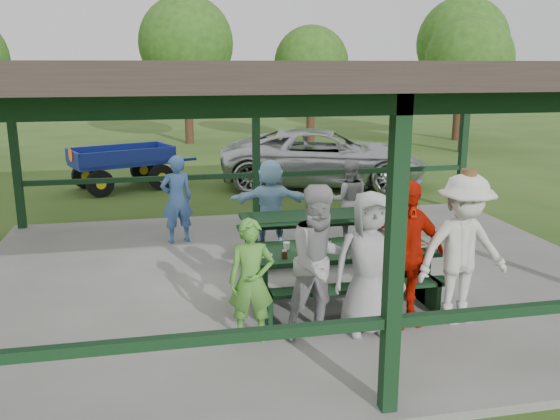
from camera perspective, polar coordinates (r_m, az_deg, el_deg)
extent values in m
plane|color=#2B4C17|center=(9.39, 1.60, -6.80)|extent=(90.00, 90.00, 0.00)
cube|color=slate|center=(9.37, 1.60, -6.51)|extent=(10.00, 8.00, 0.10)
cube|color=black|center=(5.44, 10.93, -4.76)|extent=(0.15, 0.15, 3.00)
cube|color=black|center=(12.77, -24.16, 4.95)|extent=(0.15, 0.15, 3.00)
cube|color=black|center=(12.63, -2.31, 6.07)|extent=(0.15, 0.15, 3.00)
cube|color=black|center=(14.22, 17.27, 6.33)|extent=(0.15, 0.15, 3.00)
cube|color=black|center=(5.30, -14.82, -12.55)|extent=(4.65, 0.10, 0.10)
cube|color=black|center=(12.57, -13.16, 2.90)|extent=(4.65, 0.10, 0.10)
cube|color=black|center=(13.32, 7.97, 3.74)|extent=(4.65, 0.10, 0.10)
cube|color=black|center=(5.17, 11.64, 10.10)|extent=(9.80, 0.15, 0.20)
cube|color=black|center=(12.52, -2.37, 12.43)|extent=(9.80, 0.15, 0.20)
cube|color=#2C2420|center=(8.79, 1.75, 13.25)|extent=(10.60, 8.60, 0.24)
cube|color=black|center=(8.12, 5.97, -4.11)|extent=(2.60, 0.75, 0.06)
cube|color=black|center=(7.72, 7.16, -7.43)|extent=(2.60, 0.28, 0.05)
cube|color=black|center=(8.71, 4.82, -4.85)|extent=(2.60, 0.28, 0.05)
cube|color=black|center=(7.98, -1.84, -6.99)|extent=(0.06, 0.70, 0.75)
cube|color=black|center=(8.62, 13.06, -5.74)|extent=(0.06, 0.70, 0.75)
cube|color=black|center=(8.03, -1.84, -7.98)|extent=(0.06, 1.39, 0.45)
cube|color=black|center=(8.67, 13.01, -6.67)|extent=(0.06, 1.39, 0.45)
cube|color=black|center=(10.03, 3.97, -0.56)|extent=(2.71, 0.75, 0.06)
cube|color=black|center=(9.60, 4.83, -3.08)|extent=(2.71, 0.28, 0.05)
cube|color=black|center=(10.62, 3.14, -1.37)|extent=(2.71, 0.28, 0.05)
cube|color=black|center=(9.88, -2.66, -2.84)|extent=(0.06, 0.70, 0.75)
cube|color=black|center=(10.49, 10.14, -2.06)|extent=(0.06, 0.70, 0.75)
cube|color=black|center=(9.92, -2.65, -3.67)|extent=(0.06, 1.39, 0.45)
cube|color=black|center=(10.53, 10.11, -2.84)|extent=(0.06, 1.39, 0.45)
cylinder|color=white|center=(7.86, -1.54, -4.37)|extent=(0.22, 0.22, 0.01)
torus|color=#9A5E36|center=(7.83, -1.81, -4.28)|extent=(0.10, 0.10, 0.03)
torus|color=#9A5E36|center=(7.84, -1.23, -4.24)|extent=(0.10, 0.10, 0.03)
torus|color=#9A5E36|center=(7.89, -1.60, -4.11)|extent=(0.10, 0.10, 0.03)
cylinder|color=white|center=(8.02, 3.81, -4.02)|extent=(0.22, 0.22, 0.01)
torus|color=#9A5E36|center=(7.98, 3.57, -3.93)|extent=(0.10, 0.10, 0.03)
torus|color=#9A5E36|center=(8.00, 4.13, -3.89)|extent=(0.10, 0.10, 0.03)
torus|color=#9A5E36|center=(8.05, 3.73, -3.77)|extent=(0.10, 0.10, 0.03)
cylinder|color=white|center=(8.24, 8.72, -3.66)|extent=(0.22, 0.22, 0.01)
torus|color=#9A5E36|center=(8.20, 8.51, -3.58)|extent=(0.10, 0.10, 0.03)
torus|color=#9A5E36|center=(8.23, 9.04, -3.54)|extent=(0.10, 0.10, 0.03)
torus|color=#9A5E36|center=(8.27, 8.62, -3.43)|extent=(0.10, 0.10, 0.03)
cylinder|color=white|center=(8.51, 13.28, -3.31)|extent=(0.22, 0.22, 0.01)
torus|color=#9A5E36|center=(8.47, 13.10, -3.23)|extent=(0.10, 0.10, 0.03)
torus|color=#9A5E36|center=(8.50, 13.59, -3.19)|extent=(0.10, 0.10, 0.03)
torus|color=#9A5E36|center=(8.54, 13.16, -3.08)|extent=(0.10, 0.10, 0.03)
cylinder|color=#381E0F|center=(7.72, 0.35, -4.36)|extent=(0.06, 0.06, 0.10)
cylinder|color=#381E0F|center=(7.72, 0.49, -4.35)|extent=(0.06, 0.06, 0.10)
cylinder|color=#381E0F|center=(7.84, 4.15, -4.11)|extent=(0.06, 0.06, 0.10)
cylinder|color=#381E0F|center=(8.21, 11.84, -3.53)|extent=(0.06, 0.06, 0.10)
cone|color=white|center=(8.10, 0.63, -3.48)|extent=(0.09, 0.09, 0.10)
cone|color=white|center=(8.24, 4.63, -3.22)|extent=(0.09, 0.09, 0.10)
cone|color=white|center=(8.24, 4.64, -3.22)|extent=(0.09, 0.09, 0.10)
cone|color=white|center=(8.49, 9.88, -2.86)|extent=(0.09, 0.09, 0.10)
cone|color=white|center=(8.60, 11.67, -2.73)|extent=(0.09, 0.09, 0.10)
imported|color=#4D8F32|center=(6.99, -2.78, -6.85)|extent=(0.59, 0.44, 1.49)
imported|color=#949396|center=(7.04, 3.98, -5.05)|extent=(1.03, 0.88, 1.87)
imported|color=#939395|center=(7.24, 8.58, -5.07)|extent=(0.92, 0.65, 1.77)
imported|color=#B61505|center=(7.53, 11.89, -4.12)|extent=(1.13, 0.57, 1.86)
imported|color=beige|center=(7.75, 17.20, -3.66)|extent=(1.30, 0.81, 1.92)
cylinder|color=brown|center=(7.54, 17.68, 2.89)|extent=(0.35, 0.35, 0.02)
cylinder|color=brown|center=(7.53, 17.72, 3.33)|extent=(0.21, 0.21, 0.11)
imported|color=#96C9E9|center=(10.61, -0.90, 0.69)|extent=(1.51, 0.61, 1.59)
imported|color=#436AAF|center=(10.99, -9.90, 1.03)|extent=(0.66, 0.51, 1.62)
imported|color=gray|center=(11.03, 6.62, 0.93)|extent=(0.84, 0.71, 1.52)
imported|color=silver|center=(16.55, 4.23, 5.05)|extent=(6.10, 3.85, 1.57)
cube|color=navy|center=(16.59, -14.98, 4.46)|extent=(2.86, 2.14, 0.11)
cube|color=navy|center=(15.96, -14.29, 4.97)|extent=(2.40, 1.00, 0.37)
cube|color=navy|center=(17.16, -15.72, 5.48)|extent=(2.40, 1.00, 0.37)
cube|color=navy|center=(16.21, -19.33, 4.75)|extent=(0.53, 1.21, 0.37)
cube|color=navy|center=(17.00, -10.92, 5.67)|extent=(0.53, 1.21, 0.37)
cylinder|color=black|center=(15.77, -16.92, 2.43)|extent=(0.71, 0.41, 0.70)
cylinder|color=yellow|center=(15.77, -16.92, 2.43)|extent=(0.31, 0.28, 0.26)
cylinder|color=black|center=(17.08, -18.26, 3.17)|extent=(0.71, 0.41, 0.70)
cylinder|color=yellow|center=(17.08, -18.26, 3.17)|extent=(0.31, 0.28, 0.26)
cylinder|color=black|center=(16.30, -11.38, 3.12)|extent=(0.71, 0.41, 0.70)
cylinder|color=yellow|center=(16.30, -11.38, 3.12)|extent=(0.31, 0.28, 0.26)
cylinder|color=black|center=(17.56, -13.08, 3.80)|extent=(0.71, 0.41, 0.70)
cylinder|color=yellow|center=(17.56, -13.08, 3.80)|extent=(0.31, 0.28, 0.26)
cube|color=navy|center=(17.23, -9.47, 4.76)|extent=(0.88, 0.41, 0.07)
cone|color=#F2590C|center=(16.18, -19.51, 5.05)|extent=(0.15, 0.35, 0.37)
cylinder|color=#352115|center=(25.73, -8.79, 9.73)|extent=(0.36, 0.36, 3.05)
sphere|color=#224A13|center=(25.68, -9.01, 15.57)|extent=(3.90, 3.90, 3.90)
cylinder|color=#352115|center=(25.98, 2.97, 9.27)|extent=(0.36, 0.36, 2.46)
sphere|color=#224A13|center=(25.90, 3.03, 13.94)|extent=(3.15, 3.15, 3.15)
cylinder|color=#352115|center=(23.93, 17.36, 8.37)|extent=(0.36, 0.36, 2.54)
sphere|color=#224A13|center=(23.84, 17.74, 13.60)|extent=(3.26, 3.26, 3.26)
cylinder|color=#352115|center=(27.83, 16.76, 9.65)|extent=(0.36, 0.36, 3.07)
sphere|color=#224A13|center=(27.79, 17.15, 15.08)|extent=(3.94, 3.94, 3.94)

